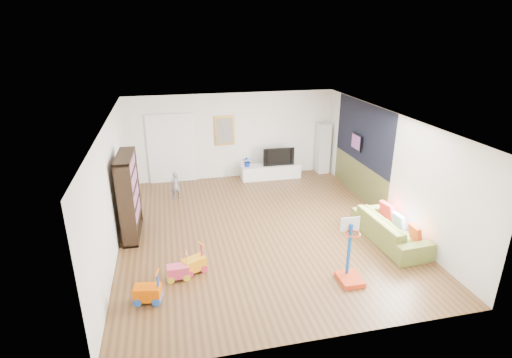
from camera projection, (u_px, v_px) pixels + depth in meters
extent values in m
cube|color=brown|center=(260.00, 229.00, 9.64)|extent=(6.50, 7.50, 0.00)
cube|color=white|center=(260.00, 119.00, 8.68)|extent=(6.50, 7.50, 0.00)
cube|color=silver|center=(232.00, 136.00, 12.57)|extent=(6.50, 0.00, 2.70)
cube|color=white|center=(320.00, 266.00, 5.74)|extent=(6.50, 0.00, 2.70)
cube|color=silver|center=(111.00, 189.00, 8.48)|extent=(0.00, 7.50, 2.70)
cube|color=silver|center=(388.00, 167.00, 9.83)|extent=(0.00, 7.50, 2.70)
cube|color=black|center=(363.00, 133.00, 10.92)|extent=(0.01, 3.20, 1.70)
cube|color=brown|center=(358.00, 179.00, 11.41)|extent=(0.01, 3.20, 1.00)
cube|color=white|center=(172.00, 149.00, 12.25)|extent=(1.45, 0.06, 2.10)
cube|color=gold|center=(225.00, 131.00, 12.41)|extent=(0.62, 0.06, 0.92)
cube|color=#7F3F8C|center=(356.00, 142.00, 11.20)|extent=(0.04, 0.56, 0.46)
cube|color=white|center=(271.00, 172.00, 12.82)|extent=(1.90, 0.48, 0.44)
cube|color=silver|center=(323.00, 148.00, 13.14)|extent=(0.40, 0.40, 1.66)
cube|color=black|center=(129.00, 196.00, 9.07)|extent=(0.40, 1.35, 1.95)
imported|color=olive|center=(390.00, 229.00, 9.00)|extent=(0.93, 2.13, 0.61)
cube|color=red|center=(352.00, 252.00, 7.44)|extent=(0.44, 0.54, 1.28)
cube|color=orange|center=(194.00, 259.00, 7.85)|extent=(0.51, 0.43, 0.59)
cube|color=#DE5800|center=(147.00, 287.00, 6.99)|extent=(0.50, 0.36, 0.61)
cube|color=#EA426C|center=(178.00, 267.00, 7.64)|extent=(0.42, 0.27, 0.55)
imported|color=slate|center=(175.00, 185.00, 11.23)|extent=(0.34, 0.28, 0.79)
imported|color=black|center=(278.00, 156.00, 12.69)|extent=(1.00, 0.15, 0.58)
imported|color=#0E2B99|center=(247.00, 161.00, 12.53)|extent=(0.32, 0.28, 0.36)
cube|color=#C74217|center=(415.00, 233.00, 8.45)|extent=(0.11, 0.36, 0.36)
cube|color=white|center=(399.00, 221.00, 8.97)|extent=(0.12, 0.37, 0.37)
cube|color=red|center=(387.00, 210.00, 9.50)|extent=(0.18, 0.41, 0.40)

